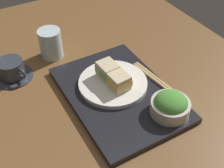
{
  "coord_description": "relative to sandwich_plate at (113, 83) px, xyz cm",
  "views": [
    {
      "loc": [
        -58.31,
        34.9,
        63.09
      ],
      "look_at": [
        -2.49,
        3.02,
        5.0
      ],
      "focal_mm": 47.3,
      "sensor_mm": 36.0,
      "label": 1
    }
  ],
  "objects": [
    {
      "name": "salad_bowl",
      "position": [
        -17.6,
        -7.99,
        2.19
      ],
      "size": [
        10.95,
        10.95,
        6.47
      ],
      "color": "beige",
      "rests_on": "serving_tray"
    },
    {
      "name": "coffee_cup",
      "position": [
        21.61,
        25.27,
        0.23
      ],
      "size": [
        13.02,
        13.02,
        6.26
      ],
      "color": "#333842",
      "rests_on": "ground_plane"
    },
    {
      "name": "sandwich_plate",
      "position": [
        0.0,
        0.0,
        0.0
      ],
      "size": [
        21.14,
        21.14,
        1.42
      ],
      "primitive_type": "cylinder",
      "color": "white",
      "rests_on": "serving_tray"
    },
    {
      "name": "sandwich_near",
      "position": [
        -2.79,
        -0.26,
        3.06
      ],
      "size": [
        6.97,
        5.98,
        4.7
      ],
      "color": "beige",
      "rests_on": "sandwich_plate"
    },
    {
      "name": "sandwich_far",
      "position": [
        2.79,
        0.26,
        3.22
      ],
      "size": [
        6.85,
        5.84,
        5.01
      ],
      "color": "beige",
      "rests_on": "sandwich_plate"
    },
    {
      "name": "serving_tray",
      "position": [
        -3.4,
        0.03,
        -1.67
      ],
      "size": [
        41.35,
        29.0,
        1.92
      ],
      "primitive_type": "cube",
      "color": "black",
      "rests_on": "ground_plane"
    },
    {
      "name": "chopsticks_pair",
      "position": [
        -4.99,
        -12.85,
        -0.36
      ],
      "size": [
        20.54,
        4.08,
        0.7
      ],
      "color": "tan",
      "rests_on": "serving_tray"
    },
    {
      "name": "drinking_glass",
      "position": [
        26.07,
        9.95,
        2.53
      ],
      "size": [
        7.87,
        7.87,
        10.31
      ],
      "primitive_type": "cylinder",
      "color": "silver",
      "rests_on": "ground_plane"
    },
    {
      "name": "ground_plane",
      "position": [
        0.11,
        -1.29,
        -4.13
      ],
      "size": [
        140.0,
        100.0,
        3.0
      ],
      "primitive_type": "cube",
      "color": "brown"
    }
  ]
}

